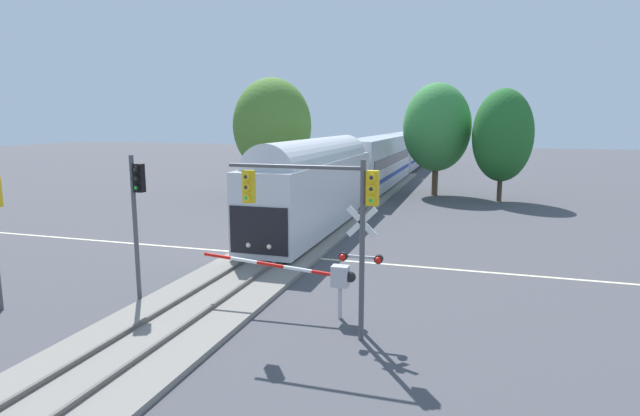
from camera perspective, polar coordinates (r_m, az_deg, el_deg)
The scene contains 11 objects.
ground_plane at distance 25.26m, azimuth -4.71°, elevation -5.25°, with size 220.00×220.00×0.00m, color #47474C.
road_centre_stripe at distance 25.26m, azimuth -4.71°, elevation -5.24°, with size 44.00×0.20×0.01m.
railway_track at distance 25.24m, azimuth -4.71°, elevation -5.04°, with size 4.40×80.00×0.32m.
commuter_train at distance 51.22m, azimuth 6.80°, elevation 5.39°, with size 3.04×63.57×5.16m.
crossing_gate_near at distance 17.18m, azimuth 0.37°, elevation -7.45°, with size 5.53×0.40×1.89m.
crossing_signal_mast at distance 15.79m, azimuth 4.60°, elevation -5.12°, with size 1.36×0.44×4.05m.
traffic_signal_near_right at distance 15.08m, azimuth 0.25°, elevation 0.43°, with size 4.64×0.38×5.40m.
traffic_signal_median at distance 19.32m, azimuth -19.67°, elevation 0.36°, with size 0.53×0.38×5.30m.
oak_far_right at distance 43.88m, azimuth 19.61°, elevation 7.60°, with size 4.74×4.74×9.04m.
elm_centre_background at distance 45.96m, azimuth 12.84°, elevation 8.71°, with size 5.80×5.80×9.71m.
oak_behind_train at distance 44.31m, azimuth -5.32°, elevation 9.03°, with size 6.65×6.65×10.07m.
Camera 1 is at (9.11, -22.65, 6.49)m, focal length 28.84 mm.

